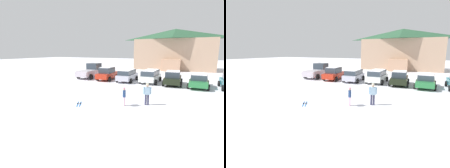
{
  "view_description": "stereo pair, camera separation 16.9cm",
  "coord_description": "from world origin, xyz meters",
  "views": [
    {
      "loc": [
        6.34,
        -8.79,
        4.07
      ],
      "look_at": [
        -0.85,
        5.26,
        1.07
      ],
      "focal_mm": 28.0,
      "sensor_mm": 36.0,
      "label": 1
    },
    {
      "loc": [
        6.49,
        -8.71,
        4.07
      ],
      "look_at": [
        -0.85,
        5.26,
        1.07
      ],
      "focal_mm": 28.0,
      "sensor_mm": 36.0,
      "label": 2
    }
  ],
  "objects": [
    {
      "name": "ground",
      "position": [
        0.0,
        0.0,
        0.0
      ],
      "size": [
        160.0,
        160.0,
        0.0
      ],
      "primitive_type": "plane",
      "color": "silver"
    },
    {
      "name": "ski_lodge",
      "position": [
        0.72,
        32.54,
        4.43
      ],
      "size": [
        17.12,
        10.12,
        8.77
      ],
      "color": "tan",
      "rests_on": "ground"
    },
    {
      "name": "parked_red_sedan",
      "position": [
        -5.51,
        12.95,
        0.9
      ],
      "size": [
        2.28,
        4.54,
        1.82
      ],
      "color": "#B52915",
      "rests_on": "ground"
    },
    {
      "name": "parked_silver_wagon",
      "position": [
        -2.49,
        12.99,
        0.87
      ],
      "size": [
        2.32,
        4.57,
        1.59
      ],
      "color": "#B6B6C9",
      "rests_on": "ground"
    },
    {
      "name": "parked_white_suv",
      "position": [
        0.55,
        13.54,
        0.89
      ],
      "size": [
        2.27,
        4.65,
        1.65
      ],
      "color": "white",
      "rests_on": "ground"
    },
    {
      "name": "parked_black_sedan",
      "position": [
        3.38,
        13.14,
        0.86
      ],
      "size": [
        2.43,
        4.46,
        1.71
      ],
      "color": "black",
      "rests_on": "ground"
    },
    {
      "name": "parked_green_coupe",
      "position": [
        6.22,
        12.97,
        0.8
      ],
      "size": [
        2.18,
        4.75,
        1.56
      ],
      "color": "#25723A",
      "rests_on": "ground"
    },
    {
      "name": "pickup_truck",
      "position": [
        -8.82,
        13.76,
        0.99
      ],
      "size": [
        2.6,
        5.52,
        2.15
      ],
      "color": "#BFB3C0",
      "rests_on": "ground"
    },
    {
      "name": "skier_teen_in_navy_coat",
      "position": [
        1.4,
        2.86,
        0.79
      ],
      "size": [
        0.33,
        0.48,
        1.41
      ],
      "color": "#EBB0C9",
      "rests_on": "ground"
    },
    {
      "name": "skier_adult_in_blue_parka",
      "position": [
        2.86,
        3.84,
        0.94
      ],
      "size": [
        0.58,
        0.37,
        1.67
      ],
      "color": "#383853",
      "rests_on": "ground"
    },
    {
      "name": "pair_of_skis",
      "position": [
        -1.87,
        1.64,
        0.02
      ],
      "size": [
        0.95,
        1.3,
        0.08
      ],
      "color": "blue",
      "rests_on": "ground"
    }
  ]
}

